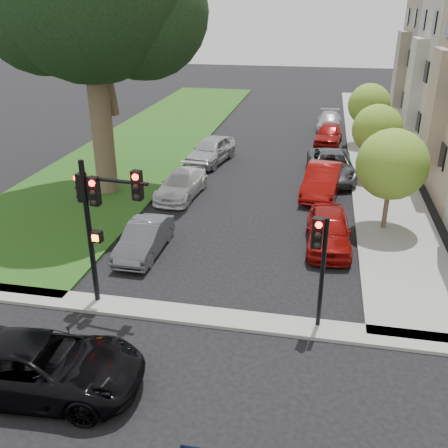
% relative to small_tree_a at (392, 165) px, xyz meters
% --- Properties ---
extents(ground, '(140.00, 140.00, 0.00)m').
position_rel_small_tree_a_xyz_m(ground, '(-6.20, -10.17, -3.01)').
color(ground, black).
rests_on(ground, ground).
extents(grass_strip, '(8.00, 44.00, 0.12)m').
position_rel_small_tree_a_xyz_m(grass_strip, '(-15.20, 13.83, -2.95)').
color(grass_strip, '#274817').
rests_on(grass_strip, ground).
extents(sidewalk_right, '(3.50, 44.00, 0.12)m').
position_rel_small_tree_a_xyz_m(sidewalk_right, '(0.55, 13.83, -2.95)').
color(sidewalk_right, gray).
rests_on(sidewalk_right, ground).
extents(sidewalk_cross, '(60.00, 1.00, 0.12)m').
position_rel_small_tree_a_xyz_m(sidewalk_cross, '(-6.20, -8.17, -2.95)').
color(sidewalk_cross, gray).
rests_on(sidewalk_cross, ground).
extents(small_tree_a, '(3.02, 3.02, 4.53)m').
position_rel_small_tree_a_xyz_m(small_tree_a, '(0.00, 0.00, 0.00)').
color(small_tree_a, brown).
rests_on(small_tree_a, ground).
extents(small_tree_b, '(2.78, 2.78, 4.18)m').
position_rel_small_tree_a_xyz_m(small_tree_b, '(0.00, 7.34, -0.24)').
color(small_tree_b, brown).
rests_on(small_tree_b, ground).
extents(small_tree_c, '(2.85, 2.85, 4.28)m').
position_rel_small_tree_a_xyz_m(small_tree_c, '(0.00, 14.31, -0.17)').
color(small_tree_c, brown).
rests_on(small_tree_c, ground).
extents(traffic_signal_main, '(2.44, 0.63, 4.98)m').
position_rel_small_tree_a_xyz_m(traffic_signal_main, '(-9.61, -7.94, 0.42)').
color(traffic_signal_main, black).
rests_on(traffic_signal_main, ground).
extents(traffic_signal_secondary, '(0.49, 0.39, 3.73)m').
position_rel_small_tree_a_xyz_m(traffic_signal_secondary, '(-2.79, -7.98, -0.41)').
color(traffic_signal_secondary, black).
rests_on(traffic_signal_secondary, ground).
extents(car_cross_near, '(5.56, 2.91, 1.49)m').
position_rel_small_tree_a_xyz_m(car_cross_near, '(-9.66, -12.09, -2.27)').
color(car_cross_near, black).
rests_on(car_cross_near, ground).
extents(car_parked_0, '(1.94, 4.48, 1.51)m').
position_rel_small_tree_a_xyz_m(car_parked_0, '(-2.42, -2.17, -2.26)').
color(car_parked_0, maroon).
rests_on(car_parked_0, ground).
extents(car_parked_1, '(2.22, 4.96, 1.58)m').
position_rel_small_tree_a_xyz_m(car_parked_1, '(-2.78, 3.92, -2.22)').
color(car_parked_1, maroon).
rests_on(car_parked_1, ground).
extents(car_parked_2, '(2.97, 5.63, 1.51)m').
position_rel_small_tree_a_xyz_m(car_parked_2, '(-2.35, 6.77, -2.26)').
color(car_parked_2, '#3F4247').
rests_on(car_parked_2, ground).
extents(car_parked_3, '(2.14, 4.48, 1.48)m').
position_rel_small_tree_a_xyz_m(car_parked_3, '(-2.52, 14.20, -2.28)').
color(car_parked_3, maroon).
rests_on(car_parked_3, ground).
extents(car_parked_4, '(1.88, 4.48, 1.29)m').
position_rel_small_tree_a_xyz_m(car_parked_4, '(-2.54, 18.83, -2.37)').
color(car_parked_4, '#999BA0').
rests_on(car_parked_4, ground).
extents(car_parked_5, '(1.38, 3.91, 1.29)m').
position_rel_small_tree_a_xyz_m(car_parked_5, '(-9.63, -4.23, -2.37)').
color(car_parked_5, '#3F4247').
rests_on(car_parked_5, ground).
extents(car_parked_6, '(2.16, 4.59, 1.29)m').
position_rel_small_tree_a_xyz_m(car_parked_6, '(-9.93, 2.28, -2.37)').
color(car_parked_6, silver).
rests_on(car_parked_6, ground).
extents(car_parked_7, '(2.73, 4.99, 1.61)m').
position_rel_small_tree_a_xyz_m(car_parked_7, '(-9.72, 8.34, -2.21)').
color(car_parked_7, '#999BA0').
rests_on(car_parked_7, ground).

